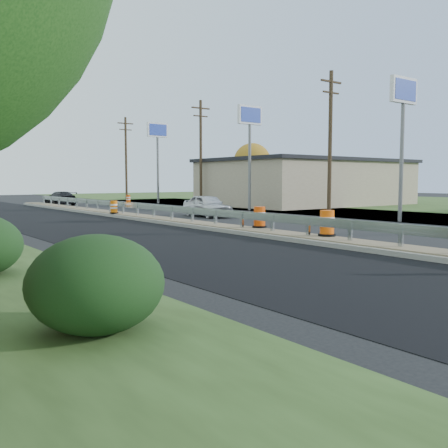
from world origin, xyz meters
TOP-DOWN VIEW (x-y plane):
  - ground at (0.00, 0.00)m, footprint 140.00×140.00m
  - milled_overlay at (-4.40, 10.00)m, footprint 7.20×120.00m
  - median at (0.00, 8.00)m, footprint 1.60×55.00m
  - guardrail at (0.00, 9.00)m, footprint 0.10×46.15m
  - retail_building_near at (20.99, 20.00)m, footprint 18.50×12.50m
  - pylon_sign_south at (10.50, 3.00)m, footprint 2.20×0.30m
  - pylon_sign_mid at (10.50, 16.00)m, footprint 2.20×0.30m
  - pylon_sign_north at (10.50, 30.00)m, footprint 2.20×0.30m
  - utility_pole_smid at (11.50, 9.00)m, footprint 1.90×0.26m
  - utility_pole_nmid at (11.50, 24.00)m, footprint 1.90×0.26m
  - utility_pole_north at (11.50, 39.00)m, footprint 1.90×0.26m
  - hedge_south at (-11.00, -6.00)m, footprint 2.09×2.09m
  - tree_far_yellow at (26.00, 34.00)m, footprint 4.62×4.62m
  - barrel_median_near at (0.38, -0.61)m, footprint 0.66×0.66m
  - barrel_median_mid at (0.55, 3.45)m, footprint 0.63×0.63m
  - barrel_median_far at (-0.55, 16.15)m, footprint 0.55×0.55m
  - barrel_shoulder_mid at (7.00, 17.00)m, footprint 0.67×0.67m
  - barrel_shoulder_far at (9.20, 33.95)m, footprint 0.55×0.55m
  - car_silver at (4.27, 12.73)m, footprint 2.04×4.32m
  - car_dark_far at (1.84, 33.02)m, footprint 1.86×4.44m

SIDE VIEW (x-z plane):
  - ground at x=0.00m, z-range 0.00..0.00m
  - milled_overlay at x=-4.40m, z-range 0.00..0.01m
  - median at x=0.00m, z-range 0.00..0.23m
  - barrel_shoulder_far at x=9.20m, z-range -0.02..0.79m
  - barrel_shoulder_mid at x=7.00m, z-range -0.02..0.97m
  - barrel_median_far at x=-0.55m, z-range 0.21..1.02m
  - car_dark_far at x=1.84m, z-range 0.00..1.28m
  - barrel_median_mid at x=0.55m, z-range 0.21..1.14m
  - barrel_median_near at x=0.38m, z-range 0.21..1.18m
  - car_silver at x=4.27m, z-range 0.00..1.43m
  - guardrail at x=0.00m, z-range 0.37..1.09m
  - hedge_south at x=-11.00m, z-range 0.00..1.52m
  - retail_building_near at x=20.99m, z-range 0.02..4.29m
  - tree_far_yellow at x=26.00m, z-range 1.11..7.97m
  - utility_pole_smid at x=11.50m, z-range 0.23..9.63m
  - utility_pole_nmid at x=11.50m, z-range 0.23..9.63m
  - utility_pole_north at x=11.50m, z-range 0.23..9.63m
  - pylon_sign_south at x=10.50m, z-range 2.53..10.43m
  - pylon_sign_mid at x=10.50m, z-range 2.53..10.43m
  - pylon_sign_north at x=10.50m, z-range 2.53..10.43m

